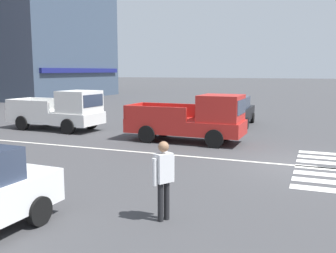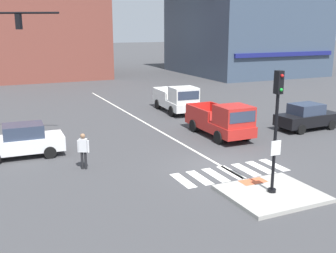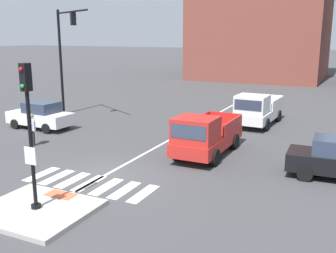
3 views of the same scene
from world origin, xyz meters
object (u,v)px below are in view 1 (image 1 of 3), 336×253
Objects in this scene: car_black_cross_right at (235,111)px; pickup_truck_red_eastbound_mid at (195,120)px; pickup_truck_white_eastbound_far at (62,112)px; pedestrian_at_curb_left at (164,174)px.

pickup_truck_red_eastbound_mid reaches higher than car_black_cross_right.
pedestrian_at_curb_left is (-9.35, -9.51, 0.00)m from pickup_truck_white_eastbound_far.
car_black_cross_right is 0.81× the size of pickup_truck_red_eastbound_mid.
pickup_truck_red_eastbound_mid and pickup_truck_white_eastbound_far have the same top height.
car_black_cross_right is at bearing -57.07° from pickup_truck_white_eastbound_far.
pedestrian_at_curb_left is at bearing -174.00° from car_black_cross_right.
pickup_truck_red_eastbound_mid is 8.87m from pedestrian_at_curb_left.
pickup_truck_red_eastbound_mid is at bearing 13.24° from pedestrian_at_curb_left.
car_black_cross_right is 9.51m from pickup_truck_white_eastbound_far.
pickup_truck_red_eastbound_mid reaches higher than pedestrian_at_curb_left.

